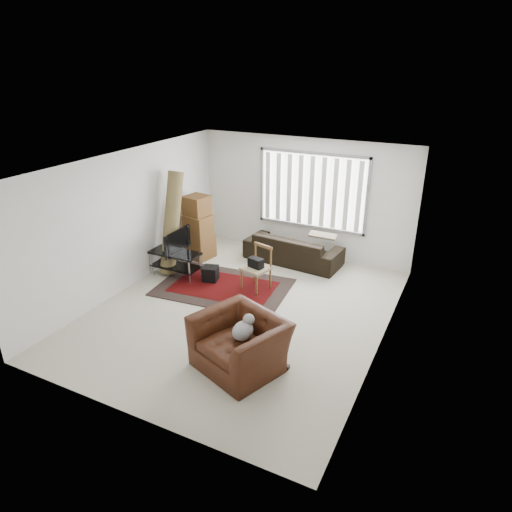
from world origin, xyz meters
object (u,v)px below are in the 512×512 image
Objects in this scene: tv_stand at (175,259)px; side_chair at (257,266)px; moving_boxes at (198,229)px; sofa at (293,244)px; armchair at (240,340)px.

side_chair is at bearing 6.80° from tv_stand.
sofa is at bearing 19.46° from moving_boxes.
moving_boxes is (-0.09, 1.05, 0.29)m from tv_stand.
tv_stand is 2.63m from sofa.
tv_stand is 0.74× the size of moving_boxes.
moving_boxes is 1.62× the size of side_chair.
tv_stand is at bearing -84.93° from moving_boxes.
side_chair reaches higher than tv_stand.
tv_stand is 1.82m from side_chair.
tv_stand is 1.19× the size of side_chair.
armchair is (0.90, -2.36, -0.03)m from side_chair.
moving_boxes is at bearing 95.07° from tv_stand.
sofa is 2.42× the size of side_chair.
tv_stand is 0.49× the size of sofa.
moving_boxes is at bearing 24.19° from sofa.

